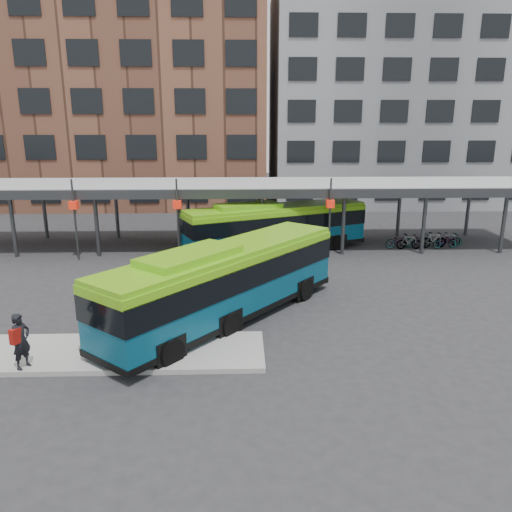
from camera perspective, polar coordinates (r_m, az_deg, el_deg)
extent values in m
plane|color=#28282B|center=(20.96, -3.63, -7.42)|extent=(120.00, 120.00, 0.00)
cube|color=gray|center=(19.22, -20.83, -10.36)|extent=(14.00, 3.00, 0.18)
cube|color=#999B9E|center=(32.59, -3.04, 8.08)|extent=(40.00, 6.00, 0.35)
cube|color=#383A3D|center=(29.64, -3.16, 7.07)|extent=(40.00, 0.15, 0.55)
cylinder|color=#383A3D|center=(33.41, -26.01, 3.08)|extent=(0.24, 0.24, 3.80)
cylinder|color=#383A3D|center=(37.94, -23.01, 4.71)|extent=(0.24, 0.24, 3.80)
cylinder|color=#383A3D|center=(31.69, -17.73, 3.32)|extent=(0.24, 0.24, 3.80)
cylinder|color=#383A3D|center=(36.43, -15.64, 4.97)|extent=(0.24, 0.24, 3.80)
cylinder|color=#383A3D|center=(30.69, -8.70, 3.50)|extent=(0.24, 0.24, 3.80)
cylinder|color=#383A3D|center=(35.57, -7.77, 5.15)|extent=(0.24, 0.24, 3.80)
cylinder|color=#383A3D|center=(30.49, 0.68, 3.60)|extent=(0.24, 0.24, 3.80)
cylinder|color=#383A3D|center=(35.39, 0.34, 5.24)|extent=(0.24, 0.24, 3.80)
cylinder|color=#383A3D|center=(31.10, 9.94, 3.60)|extent=(0.24, 0.24, 3.80)
cylinder|color=#383A3D|center=(35.92, 8.37, 5.23)|extent=(0.24, 0.24, 3.80)
cylinder|color=#383A3D|center=(32.48, 18.63, 3.52)|extent=(0.24, 0.24, 3.80)
cylinder|color=#383A3D|center=(37.12, 16.02, 5.12)|extent=(0.24, 0.24, 3.80)
cylinder|color=#383A3D|center=(34.54, 26.45, 3.38)|extent=(0.24, 0.24, 3.80)
cylinder|color=#383A3D|center=(38.94, 23.07, 4.94)|extent=(0.24, 0.24, 3.80)
cylinder|color=#383A3D|center=(31.14, -19.97, 3.86)|extent=(0.12, 0.12, 4.80)
cube|color=red|center=(30.98, -20.12, 5.49)|extent=(0.45, 0.45, 0.45)
cylinder|color=#383A3D|center=(29.81, -8.92, 4.13)|extent=(0.12, 0.12, 4.80)
cube|color=red|center=(29.65, -8.99, 5.83)|extent=(0.45, 0.45, 0.45)
cylinder|color=#383A3D|center=(30.04, 8.42, 4.23)|extent=(0.12, 0.12, 4.80)
cube|color=red|center=(29.89, 8.48, 5.93)|extent=(0.45, 0.45, 0.45)
cube|color=brown|center=(52.52, -14.25, 18.05)|extent=(26.00, 14.00, 22.00)
cube|color=slate|center=(53.58, 15.49, 16.83)|extent=(24.00, 14.00, 20.00)
cube|color=navy|center=(20.50, -3.37, -3.12)|extent=(9.72, 10.92, 2.53)
cube|color=black|center=(20.35, -3.39, -1.77)|extent=(9.80, 11.00, 0.96)
cube|color=#67B812|center=(20.11, -3.43, 0.57)|extent=(9.64, 10.86, 0.20)
cube|color=#67B812|center=(18.65, -7.55, -0.07)|extent=(3.99, 4.27, 0.35)
cube|color=black|center=(20.89, -3.32, -6.09)|extent=(9.80, 11.01, 0.24)
cylinder|color=black|center=(23.22, 5.61, -3.82)|extent=(0.88, 0.97, 1.01)
cylinder|color=black|center=(24.56, 0.76, -2.67)|extent=(0.88, 0.97, 1.01)
cylinder|color=black|center=(19.28, -2.95, -7.87)|extent=(0.88, 0.97, 1.01)
cylinder|color=black|center=(20.87, -8.09, -6.15)|extent=(0.88, 0.97, 1.01)
cylinder|color=black|center=(17.33, -9.66, -10.87)|extent=(0.88, 0.97, 1.01)
cylinder|color=black|center=(19.08, -14.72, -8.64)|extent=(0.88, 0.97, 1.01)
cube|color=navy|center=(31.23, 2.34, 3.21)|extent=(11.62, 6.83, 2.42)
cube|color=black|center=(31.13, 2.35, 4.08)|extent=(11.69, 6.90, 0.92)
cube|color=#67B812|center=(30.98, 2.36, 5.58)|extent=(11.59, 6.74, 0.19)
cube|color=#67B812|center=(30.12, -0.92, 5.68)|extent=(4.25, 3.14, 0.34)
cube|color=black|center=(31.48, 2.32, 1.26)|extent=(11.70, 6.90, 0.23)
cylinder|color=black|center=(32.43, 9.37, 1.54)|extent=(1.00, 0.65, 0.97)
cylinder|color=black|center=(34.35, 7.16, 2.40)|extent=(1.00, 0.65, 0.97)
cylinder|color=black|center=(29.94, 1.38, 0.59)|extent=(1.00, 0.65, 0.97)
cylinder|color=black|center=(32.00, -0.50, 1.57)|extent=(1.00, 0.65, 0.97)
cylinder|color=black|center=(28.80, -3.80, -0.03)|extent=(1.00, 0.65, 0.97)
cylinder|color=black|center=(30.94, -5.40, 1.02)|extent=(1.00, 0.65, 0.97)
imported|color=black|center=(18.16, -25.27, -8.78)|extent=(0.71, 0.82, 1.90)
cube|color=maroon|center=(17.96, -25.79, -8.23)|extent=(0.34, 0.41, 0.51)
imported|color=slate|center=(33.78, 15.98, 1.69)|extent=(1.92, 1.03, 0.96)
imported|color=slate|center=(33.65, 17.08, 1.58)|extent=(1.64, 0.49, 0.98)
imported|color=slate|center=(34.37, 18.14, 1.73)|extent=(1.84, 0.79, 0.94)
imported|color=slate|center=(34.49, 19.63, 1.74)|extent=(1.80, 0.75, 1.05)
imported|color=slate|center=(34.62, 20.79, 1.53)|extent=(1.74, 0.84, 0.88)
imported|color=slate|center=(35.28, 21.20, 1.79)|extent=(1.56, 0.45, 0.94)
imported|color=slate|center=(35.25, 21.24, 1.74)|extent=(1.74, 0.69, 0.90)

